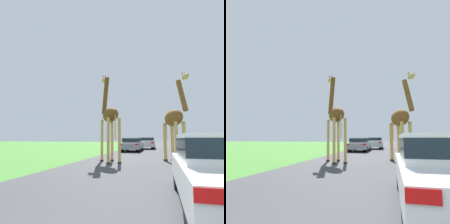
# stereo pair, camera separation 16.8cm
# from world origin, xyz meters

# --- Properties ---
(road) EXTENTS (8.31, 120.00, 0.00)m
(road) POSITION_xyz_m (0.00, 30.00, 0.00)
(road) COLOR #424244
(road) RESTS_ON ground
(giraffe_near_road) EXTENTS (1.84, 2.58, 5.42)m
(giraffe_near_road) POSITION_xyz_m (-2.29, 10.83, 2.60)
(giraffe_near_road) COLOR tan
(giraffe_near_road) RESTS_ON ground
(giraffe_companion) EXTENTS (1.51, 2.39, 4.83)m
(giraffe_companion) POSITION_xyz_m (1.31, 11.58, 2.29)
(giraffe_companion) COLOR tan
(giraffe_companion) RESTS_ON ground
(car_lead_maroon) EXTENTS (1.74, 4.54, 1.40)m
(car_lead_maroon) POSITION_xyz_m (1.74, 4.16, 0.76)
(car_lead_maroon) COLOR silver
(car_lead_maroon) RESTS_ON ground
(car_queue_right) EXTENTS (1.98, 4.18, 1.50)m
(car_queue_right) POSITION_xyz_m (-1.34, 26.21, 0.80)
(car_queue_right) COLOR silver
(car_queue_right) RESTS_ON ground
(car_queue_left) EXTENTS (1.90, 3.99, 1.42)m
(car_queue_left) POSITION_xyz_m (3.28, 26.36, 0.76)
(car_queue_left) COLOR #144C28
(car_queue_left) RESTS_ON ground
(car_far_ahead) EXTENTS (1.95, 4.58, 1.39)m
(car_far_ahead) POSITION_xyz_m (-2.47, 20.76, 0.75)
(car_far_ahead) COLOR gray
(car_far_ahead) RESTS_ON ground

